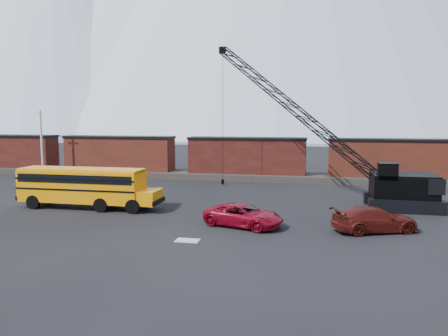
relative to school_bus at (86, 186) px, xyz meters
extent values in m
plane|color=black|center=(10.03, -3.18, -1.79)|extent=(160.00, 160.00, 0.00)
cone|color=white|center=(-169.97, 256.82, 75.01)|extent=(240.00, 240.00, 160.00)
cone|color=white|center=(50.03, 316.82, 75.01)|extent=(240.00, 240.00, 160.00)
cube|color=white|center=(10.03, 336.82, 10.21)|extent=(800.00, 80.00, 24.00)
cube|color=#443E38|center=(10.03, 18.82, -1.44)|extent=(120.00, 5.00, 0.70)
cube|color=#591E19|center=(-21.97, 18.82, 0.91)|extent=(13.50, 2.90, 4.00)
cube|color=black|center=(-21.97, 18.82, 2.96)|extent=(13.70, 3.10, 0.25)
cube|color=black|center=(-17.77, 18.82, -0.79)|extent=(2.20, 2.40, 0.60)
cube|color=#401B12|center=(-5.97, 18.82, 0.91)|extent=(13.50, 2.90, 4.00)
cube|color=black|center=(-5.97, 18.82, 2.96)|extent=(13.70, 3.10, 0.25)
cube|color=black|center=(-10.17, 18.82, -0.79)|extent=(2.20, 2.40, 0.60)
cube|color=black|center=(-1.77, 18.82, -0.79)|extent=(2.20, 2.40, 0.60)
cube|color=#591E19|center=(10.03, 18.82, 0.91)|extent=(13.50, 2.90, 4.00)
cube|color=black|center=(10.03, 18.82, 2.96)|extent=(13.70, 3.10, 0.25)
cube|color=black|center=(5.83, 18.82, -0.79)|extent=(2.20, 2.40, 0.60)
cube|color=black|center=(14.23, 18.82, -0.79)|extent=(2.20, 2.40, 0.60)
cube|color=#401B12|center=(26.03, 18.82, 0.91)|extent=(13.50, 2.90, 4.00)
cube|color=black|center=(26.03, 18.82, 2.96)|extent=(13.70, 3.10, 0.25)
cube|color=black|center=(21.83, 18.82, -0.79)|extent=(2.20, 2.40, 0.60)
cube|color=black|center=(30.23, 18.82, -0.79)|extent=(2.20, 2.40, 0.60)
cylinder|color=silver|center=(-13.97, 14.82, 2.21)|extent=(0.24, 0.24, 8.00)
cube|color=silver|center=(-13.97, 14.82, 5.81)|extent=(1.40, 0.12, 0.12)
cube|color=silver|center=(10.53, -7.18, -1.78)|extent=(1.40, 0.90, 0.02)
cube|color=#FF9705|center=(-0.35, 0.00, 0.01)|extent=(10.00, 2.50, 2.50)
cube|color=#FF9705|center=(5.25, 0.00, -0.69)|extent=(1.60, 2.30, 1.10)
cube|color=#FF9705|center=(-0.35, 0.00, 1.31)|extent=(10.00, 2.30, 0.18)
cube|color=black|center=(-0.35, -1.26, 0.71)|extent=(9.60, 0.05, 0.65)
cube|color=black|center=(-0.35, 1.26, 0.71)|extent=(9.60, 0.05, 0.65)
cube|color=black|center=(6.10, 0.00, -0.99)|extent=(0.15, 2.45, 0.35)
cube|color=black|center=(-5.40, 0.00, -0.99)|extent=(0.15, 2.50, 0.35)
cylinder|color=black|center=(-3.95, -1.15, -1.24)|extent=(1.10, 0.35, 1.10)
cylinder|color=black|center=(-3.95, 1.15, -1.24)|extent=(1.10, 0.35, 1.10)
cylinder|color=black|center=(1.85, -1.15, -1.24)|extent=(1.10, 0.35, 1.10)
cylinder|color=black|center=(1.85, 1.15, -1.24)|extent=(1.10, 0.35, 1.10)
cylinder|color=black|center=(4.45, -1.15, -1.24)|extent=(1.10, 0.35, 1.10)
cylinder|color=black|center=(4.45, 1.15, -1.24)|extent=(1.10, 0.35, 1.10)
imported|color=maroon|center=(13.23, -3.16, -1.05)|extent=(5.82, 3.96, 1.48)
imported|color=#51130E|center=(21.59, -2.78, -1.00)|extent=(5.88, 4.05, 1.58)
cube|color=black|center=(24.66, 3.37, -1.29)|extent=(5.50, 1.00, 1.00)
cube|color=black|center=(24.66, 6.57, -1.29)|extent=(5.50, 1.00, 1.00)
cube|color=black|center=(24.66, 4.97, 0.11)|extent=(4.80, 3.60, 1.80)
cube|color=black|center=(26.66, 4.97, 0.31)|extent=(1.20, 3.80, 1.20)
cube|color=black|center=(23.26, 3.77, 1.31)|extent=(1.40, 1.20, 1.30)
cube|color=black|center=(23.26, 3.22, 1.31)|extent=(1.20, 0.06, 0.90)
cube|color=black|center=(8.23, 13.66, 12.27)|extent=(0.70, 0.50, 0.60)
cylinder|color=black|center=(8.23, 13.66, 5.24)|extent=(0.04, 0.04, 13.77)
cube|color=black|center=(8.23, 13.66, -1.44)|extent=(0.25, 0.25, 0.50)
camera|label=1|loc=(17.80, -31.25, 5.50)|focal=35.00mm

